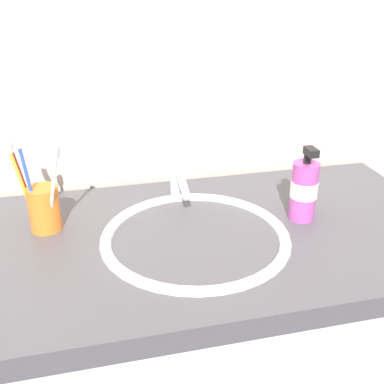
{
  "coord_description": "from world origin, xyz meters",
  "views": [
    {
      "loc": [
        -0.17,
        -0.82,
        1.39
      ],
      "look_at": [
        0.03,
        0.02,
        0.98
      ],
      "focal_mm": 43.97,
      "sensor_mm": 36.0,
      "label": 1
    }
  ],
  "objects_px": {
    "toothbrush_red": "(21,177)",
    "soap_dispenser": "(304,190)",
    "toothbrush_yellow": "(21,181)",
    "toothbrush_white": "(53,185)",
    "faucet": "(177,173)",
    "toothbrush_blue": "(28,179)",
    "toothbrush_cup": "(44,209)"
  },
  "relations": [
    {
      "from": "toothbrush_white",
      "to": "toothbrush_yellow",
      "type": "bearing_deg",
      "value": 152.88
    },
    {
      "from": "toothbrush_yellow",
      "to": "soap_dispenser",
      "type": "distance_m",
      "value": 0.59
    },
    {
      "from": "toothbrush_cup",
      "to": "toothbrush_blue",
      "type": "relative_size",
      "value": 0.46
    },
    {
      "from": "toothbrush_blue",
      "to": "toothbrush_yellow",
      "type": "relative_size",
      "value": 1.08
    },
    {
      "from": "faucet",
      "to": "toothbrush_white",
      "type": "distance_m",
      "value": 0.29
    },
    {
      "from": "toothbrush_red",
      "to": "toothbrush_white",
      "type": "relative_size",
      "value": 1.02
    },
    {
      "from": "toothbrush_white",
      "to": "toothbrush_blue",
      "type": "height_order",
      "value": "toothbrush_blue"
    },
    {
      "from": "faucet",
      "to": "toothbrush_cup",
      "type": "distance_m",
      "value": 0.31
    },
    {
      "from": "toothbrush_red",
      "to": "toothbrush_yellow",
      "type": "bearing_deg",
      "value": -89.24
    },
    {
      "from": "toothbrush_white",
      "to": "soap_dispenser",
      "type": "relative_size",
      "value": 1.14
    },
    {
      "from": "toothbrush_cup",
      "to": "toothbrush_white",
      "type": "relative_size",
      "value": 0.5
    },
    {
      "from": "toothbrush_red",
      "to": "toothbrush_blue",
      "type": "bearing_deg",
      "value": -63.06
    },
    {
      "from": "toothbrush_cup",
      "to": "toothbrush_blue",
      "type": "bearing_deg",
      "value": -152.54
    },
    {
      "from": "soap_dispenser",
      "to": "toothbrush_cup",
      "type": "bearing_deg",
      "value": 171.48
    },
    {
      "from": "toothbrush_cup",
      "to": "toothbrush_yellow",
      "type": "distance_m",
      "value": 0.08
    },
    {
      "from": "toothbrush_yellow",
      "to": "soap_dispenser",
      "type": "bearing_deg",
      "value": -8.13
    },
    {
      "from": "faucet",
      "to": "toothbrush_yellow",
      "type": "distance_m",
      "value": 0.34
    },
    {
      "from": "toothbrush_yellow",
      "to": "soap_dispenser",
      "type": "xyz_separation_m",
      "value": [
        0.58,
        -0.08,
        -0.04
      ]
    },
    {
      "from": "toothbrush_red",
      "to": "soap_dispenser",
      "type": "xyz_separation_m",
      "value": [
        0.58,
        -0.1,
        -0.05
      ]
    },
    {
      "from": "toothbrush_red",
      "to": "toothbrush_white",
      "type": "bearing_deg",
      "value": -38.53
    },
    {
      "from": "toothbrush_cup",
      "to": "toothbrush_yellow",
      "type": "xyz_separation_m",
      "value": [
        -0.04,
        0.0,
        0.07
      ]
    },
    {
      "from": "faucet",
      "to": "soap_dispenser",
      "type": "bearing_deg",
      "value": -31.74
    },
    {
      "from": "faucet",
      "to": "toothbrush_cup",
      "type": "relative_size",
      "value": 1.77
    },
    {
      "from": "toothbrush_white",
      "to": "soap_dispenser",
      "type": "height_order",
      "value": "toothbrush_white"
    },
    {
      "from": "toothbrush_white",
      "to": "soap_dispenser",
      "type": "xyz_separation_m",
      "value": [
        0.52,
        -0.05,
        -0.04
      ]
    },
    {
      "from": "toothbrush_cup",
      "to": "toothbrush_blue",
      "type": "distance_m",
      "value": 0.08
    },
    {
      "from": "faucet",
      "to": "toothbrush_white",
      "type": "relative_size",
      "value": 0.88
    },
    {
      "from": "faucet",
      "to": "toothbrush_white",
      "type": "height_order",
      "value": "toothbrush_white"
    },
    {
      "from": "toothbrush_blue",
      "to": "toothbrush_yellow",
      "type": "bearing_deg",
      "value": 140.92
    },
    {
      "from": "faucet",
      "to": "soap_dispenser",
      "type": "distance_m",
      "value": 0.29
    },
    {
      "from": "soap_dispenser",
      "to": "faucet",
      "type": "bearing_deg",
      "value": 148.26
    },
    {
      "from": "soap_dispenser",
      "to": "toothbrush_red",
      "type": "bearing_deg",
      "value": 170.12
    }
  ]
}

